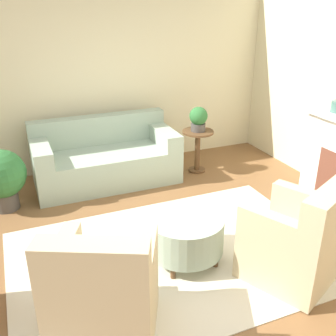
% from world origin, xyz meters
% --- Properties ---
extents(ground_plane, '(16.00, 16.00, 0.00)m').
position_xyz_m(ground_plane, '(0.00, 0.00, 0.00)').
color(ground_plane, brown).
extents(wall_back, '(9.36, 0.12, 2.80)m').
position_xyz_m(wall_back, '(0.00, 2.74, 1.40)').
color(wall_back, beige).
rests_on(wall_back, ground_plane).
extents(rug, '(3.26, 2.24, 0.01)m').
position_xyz_m(rug, '(0.00, 0.00, 0.01)').
color(rug, beige).
rests_on(rug, ground_plane).
extents(couch, '(1.98, 0.94, 0.89)m').
position_xyz_m(couch, '(-0.18, 2.09, 0.33)').
color(couch, '#9EB29E').
rests_on(couch, ground_plane).
extents(armchair_left, '(1.02, 1.01, 0.99)m').
position_xyz_m(armchair_left, '(-0.91, -0.72, 0.39)').
color(armchair_left, '#C6B289').
rests_on(armchair_left, rug).
extents(armchair_right, '(1.02, 1.01, 0.99)m').
position_xyz_m(armchair_right, '(0.91, -0.72, 0.39)').
color(armchair_right, '#C6B289').
rests_on(armchair_right, rug).
extents(ottoman_table, '(0.76, 0.76, 0.48)m').
position_xyz_m(ottoman_table, '(0.07, -0.08, 0.31)').
color(ottoman_table, '#9EB29E').
rests_on(ottoman_table, rug).
extents(side_table, '(0.47, 0.47, 0.64)m').
position_xyz_m(side_table, '(1.19, 1.88, 0.43)').
color(side_table, brown).
rests_on(side_table, ground_plane).
extents(potted_plant_on_side_table, '(0.27, 0.27, 0.36)m').
position_xyz_m(potted_plant_on_side_table, '(1.19, 1.88, 0.83)').
color(potted_plant_on_side_table, '#4C4742').
rests_on(potted_plant_on_side_table, side_table).
extents(potted_plant_floor, '(0.60, 0.60, 0.78)m').
position_xyz_m(potted_plant_floor, '(-1.56, 1.75, 0.44)').
color(potted_plant_floor, '#4C4742').
rests_on(potted_plant_floor, ground_plane).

